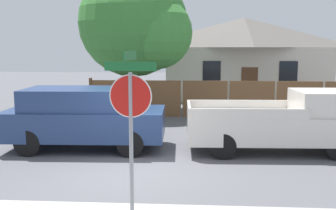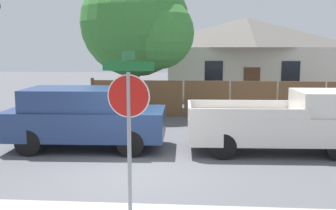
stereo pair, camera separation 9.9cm
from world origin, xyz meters
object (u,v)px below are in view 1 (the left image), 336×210
Objects in this scene: house at (243,56)px; red_suv at (85,116)px; stop_sign at (131,109)px; oak_tree at (138,25)px; orange_pickup at (282,123)px.

house is 15.11m from red_suv.
stop_sign is (-4.19, -18.63, -0.53)m from house.
oak_tree is 12.44m from stop_sign.
house is 1.95× the size of orange_pickup.
oak_tree is at bearing 103.12° from stop_sign.
stop_sign is at bearing -82.60° from oak_tree.
red_suv is 0.93× the size of orange_pickup.
orange_pickup is (5.94, 0.01, -0.13)m from red_suv.
oak_tree reaches higher than orange_pickup.
oak_tree is 9.44m from orange_pickup.
orange_pickup is 6.36m from stop_sign.
orange_pickup is (5.28, -7.11, -3.26)m from oak_tree.
oak_tree reaches higher than house.
orange_pickup is at bearing -1.86° from red_suv.
stop_sign is (2.23, -5.04, 1.02)m from red_suv.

